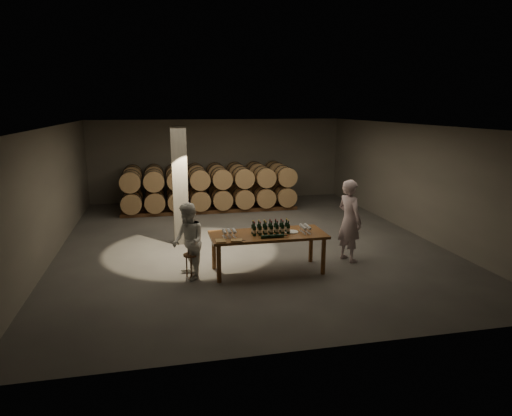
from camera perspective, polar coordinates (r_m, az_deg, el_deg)
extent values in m
plane|color=#4C4947|center=(12.90, -1.15, -4.09)|extent=(12.00, 12.00, 0.00)
plane|color=#605E59|center=(12.36, -1.22, 10.27)|extent=(12.00, 12.00, 0.00)
plane|color=#686259|center=(18.40, -4.78, 6.01)|extent=(10.00, 0.00, 10.00)
plane|color=#686259|center=(6.89, 8.44, -5.35)|extent=(10.00, 0.00, 10.00)
plane|color=#686259|center=(12.59, -24.14, 1.87)|extent=(0.00, 12.00, 12.00)
plane|color=#686259|center=(14.34, 18.87, 3.49)|extent=(0.00, 12.00, 12.00)
cube|color=slate|center=(12.52, -9.49, 2.76)|extent=(0.40, 0.40, 3.20)
cylinder|color=brown|center=(9.84, -4.66, -6.95)|extent=(0.10, 0.10, 0.84)
cylinder|color=brown|center=(10.39, 8.42, -5.98)|extent=(0.10, 0.10, 0.84)
cylinder|color=brown|center=(10.65, -5.28, -5.43)|extent=(0.10, 0.10, 0.84)
cylinder|color=brown|center=(11.15, 6.88, -4.62)|extent=(0.10, 0.10, 0.84)
cube|color=brown|center=(10.31, 1.50, -3.37)|extent=(2.60, 1.10, 0.06)
cube|color=brown|center=(17.50, -6.07, 0.53)|extent=(6.26, 0.10, 0.12)
cube|color=brown|center=(18.09, -6.28, 0.92)|extent=(6.26, 0.10, 0.12)
cylinder|color=#A6744B|center=(17.65, -15.05, 1.63)|extent=(0.70, 0.95, 0.70)
cylinder|color=black|center=(17.40, -15.09, 1.47)|extent=(0.73, 0.04, 0.73)
cylinder|color=black|center=(17.91, -15.02, 1.78)|extent=(0.73, 0.04, 0.73)
cylinder|color=#A6744B|center=(17.63, -12.52, 1.75)|extent=(0.70, 0.95, 0.70)
cylinder|color=black|center=(17.37, -12.52, 1.59)|extent=(0.73, 0.04, 0.73)
cylinder|color=black|center=(17.88, -12.52, 1.90)|extent=(0.73, 0.04, 0.73)
cylinder|color=#A6744B|center=(17.64, -9.99, 1.86)|extent=(0.70, 0.95, 0.70)
cylinder|color=black|center=(17.38, -9.95, 1.71)|extent=(0.73, 0.04, 0.73)
cylinder|color=black|center=(17.89, -10.02, 2.01)|extent=(0.73, 0.04, 0.73)
cylinder|color=#A6744B|center=(17.68, -7.46, 1.97)|extent=(0.70, 0.95, 0.70)
cylinder|color=black|center=(17.43, -7.39, 1.82)|extent=(0.73, 0.04, 0.73)
cylinder|color=black|center=(17.94, -7.53, 2.12)|extent=(0.73, 0.04, 0.73)
cylinder|color=#A6744B|center=(17.76, -4.95, 2.08)|extent=(0.70, 0.95, 0.70)
cylinder|color=black|center=(17.51, -4.85, 1.93)|extent=(0.73, 0.04, 0.73)
cylinder|color=black|center=(18.01, -5.06, 2.23)|extent=(0.73, 0.04, 0.73)
cylinder|color=#A6744B|center=(17.87, -2.47, 2.18)|extent=(0.70, 0.95, 0.70)
cylinder|color=black|center=(17.62, -2.33, 2.03)|extent=(0.73, 0.04, 0.73)
cylinder|color=black|center=(18.12, -2.61, 2.33)|extent=(0.73, 0.04, 0.73)
cylinder|color=#A6744B|center=(18.02, -0.03, 2.28)|extent=(0.70, 0.95, 0.70)
cylinder|color=black|center=(17.77, 0.15, 2.13)|extent=(0.73, 0.04, 0.73)
cylinder|color=black|center=(18.27, -0.20, 2.42)|extent=(0.73, 0.04, 0.73)
cylinder|color=#A6744B|center=(18.19, 2.38, 2.37)|extent=(0.70, 0.95, 0.70)
cylinder|color=black|center=(17.95, 2.59, 2.23)|extent=(0.73, 0.04, 0.73)
cylinder|color=black|center=(18.44, 2.18, 2.51)|extent=(0.73, 0.04, 0.73)
cylinder|color=#A6744B|center=(17.53, -15.19, 4.00)|extent=(0.70, 0.95, 0.70)
cylinder|color=black|center=(17.27, -15.23, 3.87)|extent=(0.73, 0.04, 0.73)
cylinder|color=black|center=(17.79, -15.15, 4.12)|extent=(0.73, 0.04, 0.73)
cylinder|color=#A6744B|center=(17.51, -12.64, 4.12)|extent=(0.70, 0.95, 0.70)
cylinder|color=black|center=(17.25, -12.64, 4.00)|extent=(0.73, 0.04, 0.73)
cylinder|color=black|center=(17.76, -12.64, 4.24)|extent=(0.73, 0.04, 0.73)
cylinder|color=#A6744B|center=(17.52, -10.08, 4.24)|extent=(0.70, 0.95, 0.70)
cylinder|color=black|center=(17.26, -10.05, 4.12)|extent=(0.73, 0.04, 0.73)
cylinder|color=black|center=(17.77, -10.12, 4.36)|extent=(0.73, 0.04, 0.73)
cylinder|color=#A6744B|center=(17.56, -7.53, 4.35)|extent=(0.70, 0.95, 0.70)
cylinder|color=black|center=(17.30, -7.46, 4.23)|extent=(0.73, 0.04, 0.73)
cylinder|color=black|center=(17.82, -7.60, 4.46)|extent=(0.73, 0.04, 0.73)
cylinder|color=#A6744B|center=(17.64, -5.00, 4.45)|extent=(0.70, 0.95, 0.70)
cylinder|color=black|center=(17.38, -4.89, 4.33)|extent=(0.73, 0.04, 0.73)
cylinder|color=black|center=(17.89, -5.11, 4.56)|extent=(0.73, 0.04, 0.73)
cylinder|color=#A6744B|center=(17.75, -2.50, 4.53)|extent=(0.70, 0.95, 0.70)
cylinder|color=black|center=(17.50, -2.35, 4.42)|extent=(0.73, 0.04, 0.73)
cylinder|color=black|center=(18.01, -2.64, 4.65)|extent=(0.73, 0.04, 0.73)
cylinder|color=#A6744B|center=(17.90, -0.03, 4.61)|extent=(0.70, 0.95, 0.70)
cylinder|color=black|center=(17.65, 0.15, 4.50)|extent=(0.73, 0.04, 0.73)
cylinder|color=black|center=(18.15, -0.20, 4.72)|extent=(0.73, 0.04, 0.73)
cylinder|color=#A6744B|center=(18.08, 2.40, 4.68)|extent=(0.70, 0.95, 0.70)
cylinder|color=black|center=(17.83, 2.61, 4.57)|extent=(0.73, 0.04, 0.73)
cylinder|color=black|center=(18.33, 2.20, 4.79)|extent=(0.73, 0.04, 0.73)
cube|color=brown|center=(16.15, -5.53, -0.49)|extent=(6.26, 0.10, 0.12)
cube|color=brown|center=(16.73, -5.77, -0.03)|extent=(6.26, 0.10, 0.12)
cylinder|color=#A6744B|center=(16.28, -15.27, 0.71)|extent=(0.70, 0.95, 0.70)
cylinder|color=black|center=(16.02, -15.31, 0.52)|extent=(0.73, 0.04, 0.73)
cylinder|color=black|center=(16.53, -15.23, 0.89)|extent=(0.73, 0.04, 0.73)
cylinder|color=#A6744B|center=(16.25, -12.53, 0.84)|extent=(0.70, 0.95, 0.70)
cylinder|color=black|center=(16.00, -12.53, 0.65)|extent=(0.73, 0.04, 0.73)
cylinder|color=black|center=(16.51, -12.53, 1.02)|extent=(0.73, 0.04, 0.73)
cylinder|color=#A6744B|center=(16.26, -9.78, 0.96)|extent=(0.70, 0.95, 0.70)
cylinder|color=black|center=(16.01, -9.74, 0.78)|extent=(0.73, 0.04, 0.73)
cylinder|color=black|center=(16.52, -9.82, 1.14)|extent=(0.73, 0.04, 0.73)
cylinder|color=#A6744B|center=(16.31, -7.04, 1.09)|extent=(0.70, 0.95, 0.70)
cylinder|color=black|center=(16.06, -6.96, 0.90)|extent=(0.73, 0.04, 0.73)
cylinder|color=black|center=(16.57, -7.13, 1.26)|extent=(0.73, 0.04, 0.73)
cylinder|color=#A6744B|center=(16.40, -4.33, 1.21)|extent=(0.70, 0.95, 0.70)
cylinder|color=black|center=(16.14, -4.20, 1.03)|extent=(0.73, 0.04, 0.73)
cylinder|color=black|center=(16.65, -4.45, 1.38)|extent=(0.73, 0.04, 0.73)
cylinder|color=#A6744B|center=(16.52, -1.65, 1.32)|extent=(0.70, 0.95, 0.70)
cylinder|color=black|center=(16.27, -1.48, 1.15)|extent=(0.73, 0.04, 0.73)
cylinder|color=black|center=(16.77, -1.81, 1.49)|extent=(0.73, 0.04, 0.73)
cylinder|color=#A6744B|center=(16.68, 0.99, 1.43)|extent=(0.70, 0.95, 0.70)
cylinder|color=black|center=(16.43, 1.19, 1.26)|extent=(0.73, 0.04, 0.73)
cylinder|color=black|center=(16.92, 0.79, 1.60)|extent=(0.73, 0.04, 0.73)
cylinder|color=#A6744B|center=(16.87, 3.57, 1.54)|extent=(0.70, 0.95, 0.70)
cylinder|color=black|center=(16.62, 3.81, 1.37)|extent=(0.73, 0.04, 0.73)
cylinder|color=black|center=(17.11, 3.33, 1.70)|extent=(0.73, 0.04, 0.73)
cylinder|color=#A6744B|center=(16.15, -15.42, 3.28)|extent=(0.70, 0.95, 0.70)
cylinder|color=black|center=(15.89, -15.47, 3.13)|extent=(0.73, 0.04, 0.73)
cylinder|color=black|center=(16.40, -15.38, 3.42)|extent=(0.73, 0.04, 0.73)
cylinder|color=#A6744B|center=(16.12, -12.65, 3.41)|extent=(0.70, 0.95, 0.70)
cylinder|color=black|center=(15.86, -12.65, 3.26)|extent=(0.73, 0.04, 0.73)
cylinder|color=black|center=(16.38, -12.65, 3.55)|extent=(0.73, 0.04, 0.73)
cylinder|color=#A6744B|center=(16.13, -9.88, 3.54)|extent=(0.70, 0.95, 0.70)
cylinder|color=black|center=(15.88, -9.84, 3.39)|extent=(0.73, 0.04, 0.73)
cylinder|color=black|center=(16.39, -9.92, 3.68)|extent=(0.73, 0.04, 0.73)
cylinder|color=#A6744B|center=(16.18, -7.11, 3.65)|extent=(0.70, 0.95, 0.70)
cylinder|color=black|center=(15.92, -7.03, 3.51)|extent=(0.73, 0.04, 0.73)
cylinder|color=black|center=(16.44, -7.20, 3.79)|extent=(0.73, 0.04, 0.73)
cylinder|color=#A6744B|center=(16.27, -4.37, 3.76)|extent=(0.70, 0.95, 0.70)
cylinder|color=black|center=(16.01, -4.24, 3.62)|extent=(0.73, 0.04, 0.73)
cylinder|color=black|center=(16.52, -4.50, 3.90)|extent=(0.73, 0.04, 0.73)
cylinder|color=#A6744B|center=(16.39, -1.66, 3.86)|extent=(0.70, 0.95, 0.70)
cylinder|color=black|center=(16.14, -1.49, 3.72)|extent=(0.73, 0.04, 0.73)
cylinder|color=black|center=(16.64, -1.83, 3.99)|extent=(0.73, 0.04, 0.73)
cylinder|color=#A6744B|center=(16.55, 1.00, 3.95)|extent=(0.70, 0.95, 0.70)
cylinder|color=black|center=(16.30, 1.21, 3.81)|extent=(0.73, 0.04, 0.73)
cylinder|color=black|center=(16.80, 0.80, 4.08)|extent=(0.73, 0.04, 0.73)
cylinder|color=#A6744B|center=(16.74, 3.60, 4.03)|extent=(0.70, 0.95, 0.70)
cylinder|color=black|center=(16.49, 3.85, 3.89)|extent=(0.73, 0.04, 0.73)
cylinder|color=black|center=(16.99, 3.37, 4.16)|extent=(0.73, 0.04, 0.73)
cylinder|color=black|center=(10.09, -0.20, -2.91)|extent=(0.08, 0.08, 0.21)
cylinder|color=silver|center=(10.10, -0.20, -2.96)|extent=(0.08, 0.08, 0.07)
cylinder|color=black|center=(10.05, -0.20, -2.08)|extent=(0.03, 0.03, 0.09)
cylinder|color=gold|center=(10.04, -0.20, -1.81)|extent=(0.03, 0.03, 0.02)
cylinder|color=black|center=(10.24, -0.37, -2.69)|extent=(0.08, 0.08, 0.21)
cylinder|color=silver|center=(10.24, -0.37, -2.74)|extent=(0.08, 0.08, 0.07)
cylinder|color=black|center=(10.20, -0.38, -1.87)|extent=(0.03, 0.03, 0.09)
cylinder|color=maroon|center=(10.18, -0.38, -1.61)|extent=(0.03, 0.03, 0.02)
cylinder|color=black|center=(10.12, 0.52, -2.86)|extent=(0.08, 0.08, 0.21)
cylinder|color=silver|center=(10.12, 0.52, -2.92)|extent=(0.08, 0.08, 0.07)
cylinder|color=black|center=(10.08, 0.52, -2.04)|extent=(0.03, 0.03, 0.09)
cylinder|color=maroon|center=(10.07, 0.52, -1.77)|extent=(0.03, 0.03, 0.02)
cylinder|color=black|center=(10.26, 0.34, -2.64)|extent=(0.08, 0.08, 0.21)
cylinder|color=silver|center=(10.26, 0.34, -2.70)|extent=(0.08, 0.08, 0.07)
cylinder|color=black|center=(10.22, 0.34, -1.83)|extent=(0.03, 0.03, 0.09)
cylinder|color=gold|center=(10.21, 0.34, -1.57)|extent=(0.03, 0.03, 0.02)
cylinder|color=black|center=(10.15, 1.24, -2.82)|extent=(0.08, 0.08, 0.21)
cylinder|color=silver|center=(10.15, 1.24, -2.87)|extent=(0.08, 0.08, 0.07)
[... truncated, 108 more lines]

